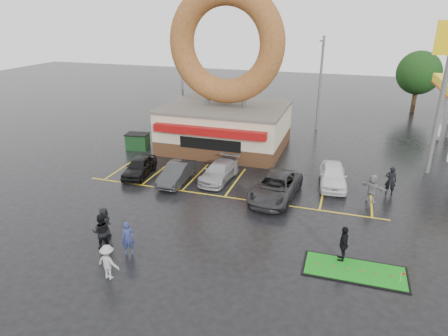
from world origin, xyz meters
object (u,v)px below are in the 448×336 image
(donut_shop, at_px, (226,96))
(person_blue, at_px, (128,238))
(dumpster, at_px, (138,142))
(streetlight_mid, at_px, (320,82))
(car_dgrey, at_px, (177,173))
(car_silver, at_px, (219,171))
(car_white, at_px, (333,175))
(putting_green, at_px, (355,271))
(car_grey, at_px, (275,187))
(shell_sign, at_px, (447,71))
(person_cameraman, at_px, (344,244))
(streetlight_left, at_px, (182,76))
(car_black, at_px, (139,167))

(donut_shop, relative_size, person_blue, 7.95)
(donut_shop, distance_m, dumpster, 8.48)
(streetlight_mid, bearing_deg, donut_shop, -131.38)
(car_dgrey, relative_size, dumpster, 2.28)
(donut_shop, bearing_deg, car_silver, -75.74)
(car_white, distance_m, putting_green, 9.80)
(car_white, bearing_deg, car_grey, -143.29)
(shell_sign, height_order, car_grey, shell_sign)
(car_dgrey, relative_size, person_blue, 2.41)
(car_dgrey, bearing_deg, person_blue, -82.31)
(shell_sign, xyz_separation_m, person_cameraman, (-5.49, -13.54, -6.46))
(donut_shop, relative_size, streetlight_left, 1.50)
(car_white, relative_size, person_cameraman, 2.37)
(donut_shop, bearing_deg, car_grey, -54.86)
(streetlight_mid, height_order, putting_green, streetlight_mid)
(car_dgrey, xyz_separation_m, putting_green, (12.01, -6.90, -0.64))
(person_blue, bearing_deg, dumpster, 88.10)
(streetlight_left, xyz_separation_m, car_silver, (8.79, -13.99, -4.14))
(person_blue, height_order, person_cameraman, person_cameraman)
(streetlight_mid, xyz_separation_m, car_grey, (-0.88, -16.64, -4.03))
(streetlight_left, xyz_separation_m, car_black, (3.04, -14.98, -4.12))
(car_white, bearing_deg, streetlight_left, 136.56)
(person_blue, bearing_deg, shell_sign, 16.42)
(streetlight_mid, bearing_deg, car_white, -79.72)
(shell_sign, height_order, streetlight_mid, shell_sign)
(shell_sign, height_order, car_black, shell_sign)
(donut_shop, distance_m, putting_green, 19.37)
(car_black, distance_m, person_blue, 10.08)
(person_cameraman, bearing_deg, car_dgrey, -115.94)
(streetlight_left, relative_size, car_silver, 2.04)
(car_black, xyz_separation_m, person_blue, (4.42, -9.05, 0.18))
(donut_shop, bearing_deg, dumpster, -158.07)
(streetlight_left, relative_size, car_black, 2.30)
(dumpster, distance_m, putting_green, 21.99)
(person_cameraman, relative_size, dumpster, 1.02)
(streetlight_mid, xyz_separation_m, car_black, (-10.96, -15.98, -4.12))
(car_black, height_order, person_blue, person_blue)
(car_grey, bearing_deg, streetlight_mid, 92.54)
(donut_shop, distance_m, car_silver, 8.21)
(donut_shop, relative_size, car_grey, 2.50)
(car_dgrey, bearing_deg, person_cameraman, -29.55)
(person_blue, bearing_deg, car_silver, 52.84)
(car_dgrey, bearing_deg, car_black, 173.38)
(car_silver, bearing_deg, car_grey, -16.53)
(car_grey, xyz_separation_m, car_white, (3.34, 3.10, -0.00))
(car_grey, bearing_deg, dumpster, 161.55)
(shell_sign, xyz_separation_m, person_blue, (-15.54, -16.11, -6.53))
(car_black, height_order, car_grey, car_grey)
(person_blue, distance_m, dumpster, 16.10)
(donut_shop, xyz_separation_m, putting_green, (11.12, -15.23, -4.43))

